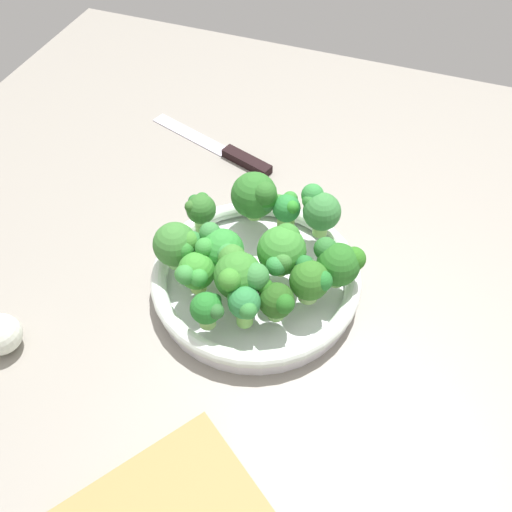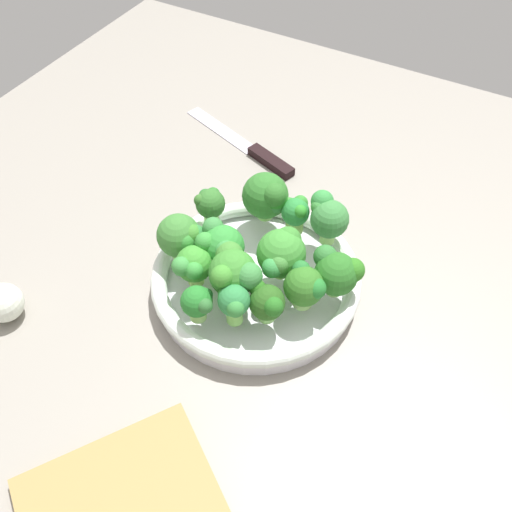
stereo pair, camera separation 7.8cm
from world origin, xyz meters
The scene contains 19 objects.
ground_plane centered at (0.00, 0.00, -1.25)cm, with size 130.00×130.00×2.50cm, color gray.
bowl centered at (-0.97, -2.06, 2.08)cm, with size 29.22×29.22×4.09cm.
broccoli_floret_0 centered at (-7.25, -7.10, 7.37)cm, with size 4.61×5.49×5.51cm.
broccoli_floret_1 centered at (-11.32, 0.39, 7.28)cm, with size 4.18×4.62×5.37cm.
broccoli_floret_2 centered at (-0.37, -5.38, 8.57)cm, with size 7.77×6.58×7.62cm.
broccoli_floret_3 centered at (3.76, 8.08, 8.04)cm, with size 4.59×4.40×6.31cm.
broccoli_floret_4 centered at (1.21, -12.80, 7.73)cm, with size 5.79×7.06×6.41cm.
broccoli_floret_5 centered at (-7.02, 4.11, 7.83)cm, with size 5.68×4.93×6.12cm.
broccoli_floret_6 centered at (8.60, -3.13, 7.59)cm, with size 4.50×4.50×5.73cm.
broccoli_floret_7 centered at (-3.45, 8.11, 7.96)cm, with size 6.06×6.75×6.87cm.
broccoli_floret_8 centered at (-5.97, -1.58, 8.77)cm, with size 7.36×7.61×7.58cm.
broccoli_floret_9 centered at (9.21, -7.75, 8.60)cm, with size 5.65×6.20×7.35cm.
broccoli_floret_10 centered at (-2.57, 2.33, 8.29)cm, with size 5.89×6.55×6.96cm.
broccoli_floret_11 centered at (8.69, 1.23, 8.46)cm, with size 6.77×7.55×7.56cm.
broccoli_floret_12 centered at (-9.65, -3.71, 7.93)cm, with size 4.43×4.26×6.16cm.
broccoli_floret_13 centered at (-2.72, -10.19, 7.62)cm, with size 5.28×5.63×6.15cm.
knife centered at (25.70, 13.47, 0.55)cm, with size 10.71×25.99×1.50cm.
cutting_board centered at (-34.11, -3.51, 0.80)cm, with size 20.41×14.61×1.60cm, color #9B7F46.
garlic_bulb centered at (-21.34, 25.40, 2.70)cm, with size 5.41×5.41×5.41cm, color silver.
Camera 2 is at (-46.13, -27.10, 65.78)cm, focal length 41.11 mm.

